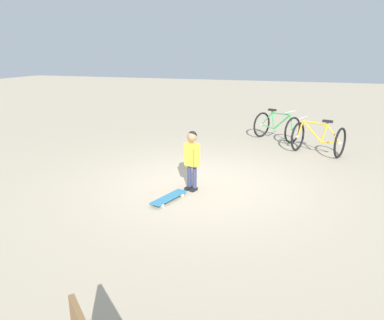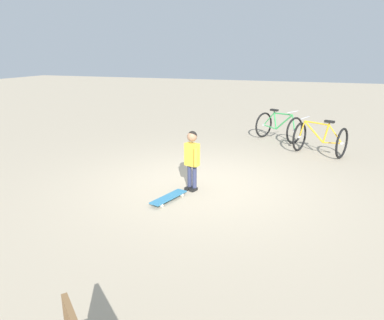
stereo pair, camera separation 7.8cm
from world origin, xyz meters
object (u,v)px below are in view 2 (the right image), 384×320
Objects in this scene: bicycle_mid at (279,127)px; skateboard at (169,197)px; bicycle_near at (320,139)px; child_person at (192,154)px.

skateboard is at bearing 166.58° from bicycle_mid.
bicycle_near is (3.79, -2.27, 0.32)m from skateboard.
skateboard is 0.63× the size of bicycle_near.
bicycle_near is 0.98× the size of bicycle_mid.
child_person is 4.47m from bicycle_mid.
skateboard is at bearing 162.06° from child_person.
skateboard is 0.61× the size of bicycle_mid.
child_person is 0.87m from skateboard.
child_person reaches higher than bicycle_mid.
bicycle_near is at bearing -136.91° from bicycle_mid.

